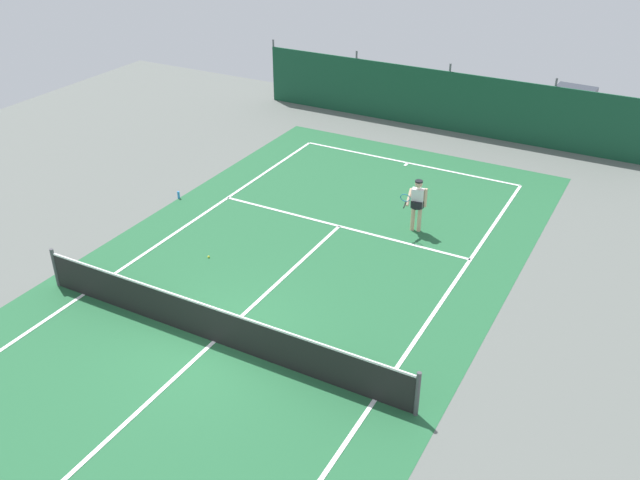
# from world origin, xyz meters

# --- Properties ---
(ground_plane) EXTENTS (36.00, 36.00, 0.00)m
(ground_plane) POSITION_xyz_m (0.00, 0.00, 0.00)
(ground_plane) COLOR slate
(court_surface) EXTENTS (11.02, 26.60, 0.01)m
(court_surface) POSITION_xyz_m (0.00, 0.00, 0.00)
(court_surface) COLOR #236038
(court_surface) RESTS_ON ground
(tennis_net) EXTENTS (10.12, 0.10, 1.10)m
(tennis_net) POSITION_xyz_m (0.00, 0.00, 0.51)
(tennis_net) COLOR black
(tennis_net) RESTS_ON ground
(back_fence) EXTENTS (16.30, 0.98, 2.70)m
(back_fence) POSITION_xyz_m (-0.00, 16.28, 0.67)
(back_fence) COLOR #14472D
(back_fence) RESTS_ON ground
(tennis_player) EXTENTS (0.65, 0.80, 1.64)m
(tennis_player) POSITION_xyz_m (2.12, 7.25, 0.96)
(tennis_player) COLOR #D8AD8C
(tennis_player) RESTS_ON ground
(tennis_ball_near_player) EXTENTS (0.07, 0.07, 0.07)m
(tennis_ball_near_player) POSITION_xyz_m (-2.38, 3.01, 0.03)
(tennis_ball_near_player) COLOR #CCDB33
(tennis_ball_near_player) RESTS_ON ground
(parked_car) EXTENTS (2.20, 4.30, 1.68)m
(parked_car) POSITION_xyz_m (4.40, 18.06, 0.84)
(parked_car) COLOR silver
(parked_car) RESTS_ON ground
(water_bottle) EXTENTS (0.08, 0.08, 0.24)m
(water_bottle) POSITION_xyz_m (-5.51, 5.62, 0.12)
(water_bottle) COLOR #338CD8
(water_bottle) RESTS_ON ground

